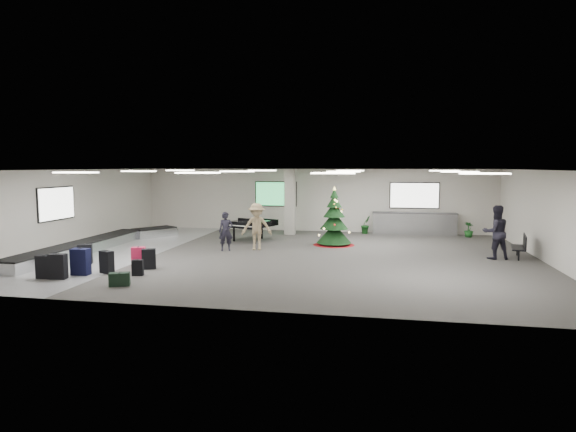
% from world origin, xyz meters
% --- Properties ---
extents(ground, '(18.00, 18.00, 0.00)m').
position_xyz_m(ground, '(0.00, 0.00, 0.00)').
color(ground, '#383533').
rests_on(ground, ground).
extents(room_envelope, '(18.02, 14.02, 3.21)m').
position_xyz_m(room_envelope, '(-0.38, 0.67, 2.33)').
color(room_envelope, beige).
rests_on(room_envelope, ground).
extents(baggage_carousel, '(2.28, 9.71, 0.43)m').
position_xyz_m(baggage_carousel, '(-7.84, -0.08, 0.21)').
color(baggage_carousel, silver).
rests_on(baggage_carousel, ground).
extents(service_counter, '(4.05, 0.65, 1.08)m').
position_xyz_m(service_counter, '(5.00, 6.65, 0.55)').
color(service_counter, silver).
rests_on(service_counter, ground).
extents(suitcase_0, '(0.51, 0.33, 0.77)m').
position_xyz_m(suitcase_0, '(-6.03, -5.01, 0.38)').
color(suitcase_0, black).
rests_on(suitcase_0, ground).
extents(suitcase_1, '(0.51, 0.39, 0.73)m').
position_xyz_m(suitcase_1, '(-5.05, -4.03, 0.35)').
color(suitcase_1, black).
rests_on(suitcase_1, ground).
extents(pink_suitcase, '(0.49, 0.36, 0.70)m').
position_xyz_m(pink_suitcase, '(-4.50, -3.05, 0.34)').
color(pink_suitcase, '#E51D4D').
rests_on(pink_suitcase, ground).
extents(suitcase_3, '(0.50, 0.40, 0.68)m').
position_xyz_m(suitcase_3, '(-4.06, -3.20, 0.33)').
color(suitcase_3, black).
rests_on(suitcase_3, ground).
extents(navy_suitcase, '(0.54, 0.33, 0.84)m').
position_xyz_m(navy_suitcase, '(-5.71, -4.39, 0.41)').
color(navy_suitcase, black).
rests_on(navy_suitcase, ground).
extents(suitcase_5, '(0.47, 0.26, 0.72)m').
position_xyz_m(suitcase_5, '(-6.47, -5.03, 0.35)').
color(suitcase_5, black).
rests_on(suitcase_5, ground).
extents(green_duffel, '(0.62, 0.47, 0.39)m').
position_xyz_m(green_duffel, '(-3.83, -5.41, 0.18)').
color(green_duffel, black).
rests_on(green_duffel, ground).
extents(suitcase_7, '(0.37, 0.24, 0.50)m').
position_xyz_m(suitcase_7, '(-3.95, -4.14, 0.24)').
color(suitcase_7, black).
rests_on(suitcase_7, ground).
extents(suitcase_8, '(0.52, 0.43, 0.70)m').
position_xyz_m(suitcase_8, '(-6.58, -2.85, 0.34)').
color(suitcase_8, black).
rests_on(suitcase_8, ground).
extents(christmas_tree, '(1.75, 1.75, 2.50)m').
position_xyz_m(christmas_tree, '(1.43, 2.73, 0.85)').
color(christmas_tree, maroon).
rests_on(christmas_tree, ground).
extents(grand_piano, '(2.03, 2.27, 1.07)m').
position_xyz_m(grand_piano, '(-2.29, 3.23, 0.76)').
color(grand_piano, black).
rests_on(grand_piano, ground).
extents(bench, '(0.74, 1.43, 0.86)m').
position_xyz_m(bench, '(8.39, 1.03, 0.49)').
color(bench, black).
rests_on(bench, ground).
extents(traveler_a, '(0.66, 0.55, 1.54)m').
position_xyz_m(traveler_a, '(-2.65, 0.55, 0.77)').
color(traveler_a, black).
rests_on(traveler_a, ground).
extents(traveler_b, '(1.32, 0.90, 1.87)m').
position_xyz_m(traveler_b, '(-1.51, 0.98, 0.94)').
color(traveler_b, '#947E5B').
rests_on(traveler_b, ground).
extents(traveler_bench, '(1.09, 0.93, 1.95)m').
position_xyz_m(traveler_bench, '(7.42, 0.68, 0.97)').
color(traveler_bench, black).
rests_on(traveler_bench, ground).
extents(potted_plant_left, '(0.63, 0.64, 0.90)m').
position_xyz_m(potted_plant_left, '(2.66, 6.50, 0.45)').
color(potted_plant_left, '#154318').
rests_on(potted_plant_left, ground).
extents(potted_plant_right, '(0.57, 0.57, 0.73)m').
position_xyz_m(potted_plant_right, '(7.48, 6.16, 0.36)').
color(potted_plant_right, '#154318').
rests_on(potted_plant_right, ground).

